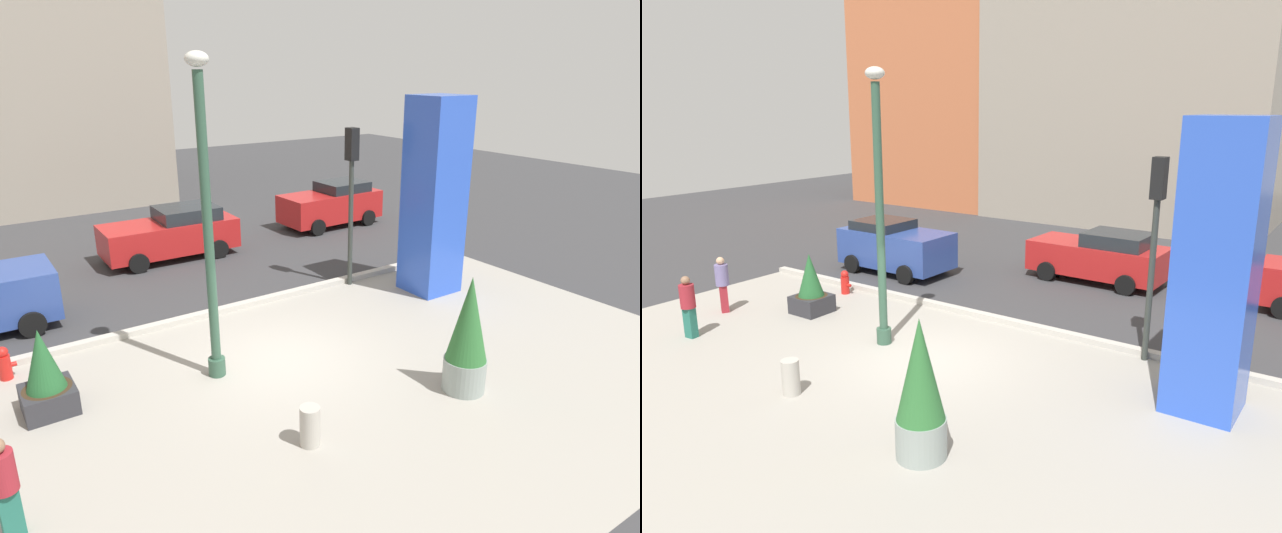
{
  "view_description": "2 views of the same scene",
  "coord_description": "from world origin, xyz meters",
  "views": [
    {
      "loc": [
        -5.83,
        -10.01,
        6.27
      ],
      "look_at": [
        1.09,
        0.1,
        1.97
      ],
      "focal_mm": 32.33,
      "sensor_mm": 36.0,
      "label": 1
    },
    {
      "loc": [
        8.12,
        -10.16,
        5.7
      ],
      "look_at": [
        0.72,
        0.37,
        2.27
      ],
      "focal_mm": 34.12,
      "sensor_mm": 36.0,
      "label": 2
    }
  ],
  "objects": [
    {
      "name": "car_passing_lane",
      "position": [
        0.66,
        8.41,
        0.86
      ],
      "size": [
        4.47,
        2.16,
        1.71
      ],
      "color": "red",
      "rests_on": "ground_plane"
    },
    {
      "name": "concrete_bollard",
      "position": [
        -1.19,
        -2.93,
        0.38
      ],
      "size": [
        0.36,
        0.36,
        0.75
      ],
      "primitive_type": "cylinder",
      "color": "#B2ADA3",
      "rests_on": "ground_plane"
    },
    {
      "name": "plaza_pavement",
      "position": [
        0.0,
        -2.0,
        0.0
      ],
      "size": [
        18.0,
        10.0,
        0.02
      ],
      "primitive_type": "cube",
      "color": "#9E998E",
      "rests_on": "ground_plane"
    },
    {
      "name": "art_pillar_blue",
      "position": [
        5.77,
        1.27,
        2.76
      ],
      "size": [
        1.34,
        1.34,
        5.53
      ],
      "primitive_type": "cube",
      "color": "blue",
      "rests_on": "ground_plane"
    },
    {
      "name": "traffic_light_corner",
      "position": [
        4.09,
        2.91,
        3.13
      ],
      "size": [
        0.28,
        0.42,
        4.63
      ],
      "color": "#333833",
      "rests_on": "ground_plane"
    },
    {
      "name": "potted_plant_near_left",
      "position": [
        -4.73,
        0.74,
        0.75
      ],
      "size": [
        0.95,
        0.95,
        1.72
      ],
      "color": "#2D2D33",
      "rests_on": "ground_plane"
    },
    {
      "name": "curb_strip",
      "position": [
        0.0,
        3.12,
        0.08
      ],
      "size": [
        18.0,
        0.24,
        0.16
      ],
      "primitive_type": "cube",
      "color": "#B7B2A8",
      "rests_on": "ground_plane"
    },
    {
      "name": "ground_plane",
      "position": [
        0.0,
        4.0,
        0.0
      ],
      "size": [
        60.0,
        60.0,
        0.0
      ],
      "primitive_type": "plane",
      "color": "#38383A"
    },
    {
      "name": "potted_plant_near_right",
      "position": [
        2.38,
        -3.18,
        1.19
      ],
      "size": [
        0.86,
        0.86,
        2.46
      ],
      "color": "gray",
      "rests_on": "ground_plane"
    },
    {
      "name": "lamp_post",
      "position": [
        -1.51,
        0.2,
        3.18
      ],
      "size": [
        0.44,
        0.44,
        6.52
      ],
      "color": "#335642",
      "rests_on": "ground_plane"
    },
    {
      "name": "pedestrian_crossing",
      "position": [
        -5.76,
        -2.31,
        0.89
      ],
      "size": [
        0.4,
        0.4,
        1.61
      ],
      "color": "#236656",
      "rests_on": "ground_plane"
    },
    {
      "name": "car_far_lane",
      "position": [
        7.59,
        8.77,
        0.89
      ],
      "size": [
        4.18,
        2.13,
        1.76
      ],
      "color": "red",
      "rests_on": "ground_plane"
    },
    {
      "name": "fire_hydrant",
      "position": [
        -5.25,
        2.55,
        0.37
      ],
      "size": [
        0.36,
        0.26,
        0.75
      ],
      "color": "red",
      "rests_on": "ground_plane"
    }
  ]
}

